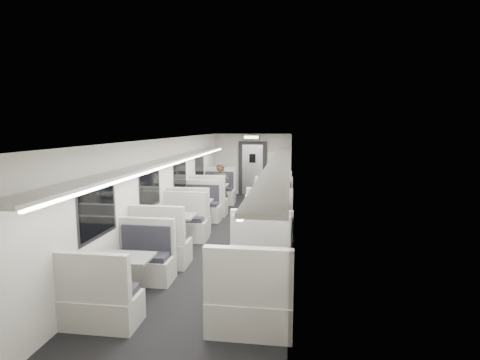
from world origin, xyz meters
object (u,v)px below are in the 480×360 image
(booth_right_d, at_px, (256,277))
(booth_left_d, at_px, (126,278))
(booth_right_a, at_px, (275,198))
(booth_right_c, at_px, (265,240))
(booth_left_b, at_px, (195,214))
(booth_right_b, at_px, (272,211))
(vestibule_door, at_px, (253,169))
(passenger, at_px, (220,188))
(exit_sign, at_px, (251,137))
(booth_left_c, at_px, (173,232))
(booth_left_a, at_px, (213,196))

(booth_right_d, bearing_deg, booth_left_d, -174.02)
(booth_left_d, distance_m, booth_right_a, 7.05)
(booth_right_a, relative_size, booth_right_c, 1.01)
(booth_left_b, xyz_separation_m, booth_right_b, (2.00, 0.47, 0.02))
(booth_left_b, bearing_deg, vestibule_door, 78.83)
(vestibule_door, bearing_deg, booth_right_d, -83.72)
(passenger, height_order, exit_sign, exit_sign)
(booth_left_c, bearing_deg, booth_right_d, -47.22)
(booth_left_a, height_order, booth_left_b, booth_left_a)
(passenger, relative_size, exit_sign, 2.51)
(booth_right_b, bearing_deg, booth_left_b, -166.85)
(vestibule_door, distance_m, exit_sign, 1.33)
(booth_left_c, relative_size, booth_left_d, 1.13)
(booth_left_b, bearing_deg, booth_left_d, -90.00)
(booth_left_c, relative_size, booth_right_d, 1.01)
(booth_left_a, height_order, vestibule_door, vestibule_door)
(booth_left_b, distance_m, booth_left_d, 4.23)
(booth_right_b, height_order, booth_right_c, booth_right_b)
(booth_left_d, bearing_deg, booth_left_c, 90.00)
(booth_left_d, xyz_separation_m, exit_sign, (1.00, 8.81, 1.92))
(booth_left_d, height_order, exit_sign, exit_sign)
(booth_left_d, distance_m, exit_sign, 9.07)
(booth_right_b, height_order, booth_right_d, booth_right_d)
(booth_right_d, bearing_deg, passenger, 105.88)
(booth_left_a, relative_size, booth_left_d, 1.16)
(exit_sign, bearing_deg, booth_left_a, -114.15)
(booth_left_c, distance_m, booth_right_b, 3.07)
(vestibule_door, bearing_deg, booth_left_b, -101.17)
(exit_sign, bearing_deg, booth_right_b, -76.32)
(booth_right_b, relative_size, booth_right_d, 1.00)
(booth_left_d, bearing_deg, vestibule_door, 83.86)
(booth_right_d, height_order, vestibule_door, vestibule_door)
(booth_right_c, distance_m, vestibule_door, 7.25)
(booth_left_a, relative_size, vestibule_door, 1.11)
(booth_left_c, height_order, passenger, passenger)
(booth_left_b, xyz_separation_m, booth_right_d, (2.00, -4.02, 0.02))
(booth_right_c, height_order, exit_sign, exit_sign)
(booth_right_a, xyz_separation_m, booth_right_b, (0.00, -2.07, 0.02))
(exit_sign, bearing_deg, passenger, -104.21)
(booth_left_b, height_order, passenger, passenger)
(booth_left_c, bearing_deg, booth_right_b, 49.33)
(booth_left_a, distance_m, booth_left_c, 4.21)
(booth_left_b, relative_size, booth_right_b, 0.95)
(booth_left_a, distance_m, passenger, 0.66)
(booth_left_b, bearing_deg, booth_left_a, 90.00)
(booth_left_c, bearing_deg, booth_left_b, 90.00)
(booth_right_b, distance_m, exit_sign, 4.63)
(booth_right_c, relative_size, vestibule_door, 1.01)
(booth_left_a, xyz_separation_m, booth_right_d, (2.00, -6.37, -0.01))
(booth_left_a, relative_size, booth_right_a, 1.09)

